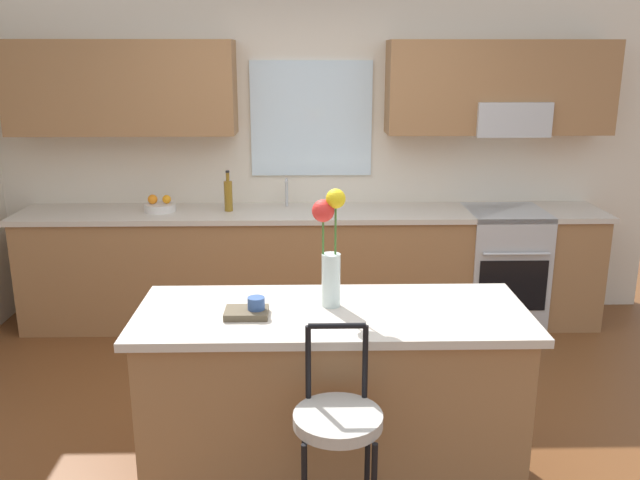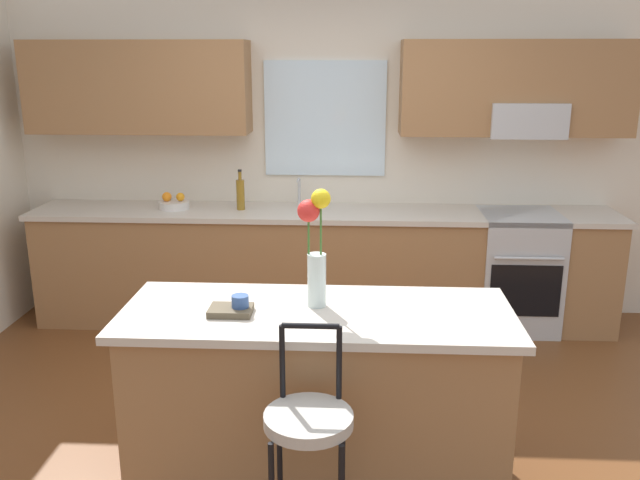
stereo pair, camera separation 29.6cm
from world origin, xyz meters
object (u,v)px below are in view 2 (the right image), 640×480
object	(u,v)px
flower_vase	(315,245)
cookbook	(231,310)
bottle_olive_oil	(240,194)
oven_range	(517,271)
mug_ceramic	(240,305)
bar_stool_near	(309,430)
fruit_bowl_oranges	(174,204)
kitchen_island	(317,397)

from	to	relation	value
flower_vase	cookbook	size ratio (longest dim) A/B	2.87
bottle_olive_oil	oven_range	bearing A→B (deg)	-0.65
oven_range	mug_ceramic	distance (m)	2.84
oven_range	bottle_olive_oil	distance (m)	2.24
bar_stool_near	fruit_bowl_oranges	bearing A→B (deg)	115.04
oven_range	flower_vase	world-z (taller)	flower_vase
cookbook	fruit_bowl_oranges	xyz separation A→B (m)	(-0.85, 2.17, 0.03)
oven_range	kitchen_island	world-z (taller)	same
kitchen_island	mug_ceramic	distance (m)	0.62
oven_range	bar_stool_near	xyz separation A→B (m)	(-1.44, -2.66, 0.18)
oven_range	mug_ceramic	world-z (taller)	mug_ceramic
bar_stool_near	cookbook	xyz separation A→B (m)	(-0.40, 0.51, 0.30)
oven_range	cookbook	distance (m)	2.87
oven_range	fruit_bowl_oranges	distance (m)	2.75
flower_vase	cookbook	distance (m)	0.50
kitchen_island	fruit_bowl_oranges	distance (m)	2.50
cookbook	bottle_olive_oil	bearing A→B (deg)	98.43
oven_range	fruit_bowl_oranges	xyz separation A→B (m)	(-2.70, 0.02, 0.50)
bar_stool_near	fruit_bowl_oranges	world-z (taller)	fruit_bowl_oranges
cookbook	kitchen_island	bearing A→B (deg)	9.00
flower_vase	fruit_bowl_oranges	bearing A→B (deg)	121.24
mug_ceramic	cookbook	size ratio (longest dim) A/B	0.45
mug_ceramic	bar_stool_near	bearing A→B (deg)	-55.55
bottle_olive_oil	flower_vase	bearing A→B (deg)	-70.88
flower_vase	cookbook	world-z (taller)	flower_vase
kitchen_island	flower_vase	distance (m)	0.76
bottle_olive_oil	cookbook	bearing A→B (deg)	-81.57
bottle_olive_oil	mug_ceramic	bearing A→B (deg)	-80.39
kitchen_island	flower_vase	xyz separation A→B (m)	(-0.01, 0.06, 0.76)
kitchen_island	bar_stool_near	distance (m)	0.60
mug_ceramic	oven_range	bearing A→B (deg)	49.98
bar_stool_near	flower_vase	xyz separation A→B (m)	(-0.01, 0.64, 0.59)
oven_range	bottle_olive_oil	bearing A→B (deg)	179.35
oven_range	cookbook	world-z (taller)	cookbook
cookbook	fruit_bowl_oranges	bearing A→B (deg)	111.46
cookbook	fruit_bowl_oranges	world-z (taller)	fruit_bowl_oranges
bar_stool_near	fruit_bowl_oranges	distance (m)	2.98
flower_vase	mug_ceramic	size ratio (longest dim) A/B	6.38
oven_range	fruit_bowl_oranges	size ratio (longest dim) A/B	3.83
kitchen_island	bar_stool_near	world-z (taller)	bar_stool_near
bar_stool_near	mug_ceramic	xyz separation A→B (m)	(-0.36, 0.52, 0.33)
cookbook	oven_range	bearing A→B (deg)	49.33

